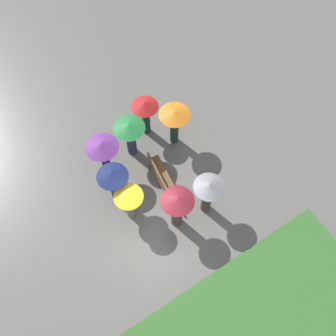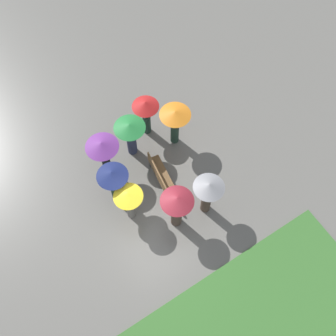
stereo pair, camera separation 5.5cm
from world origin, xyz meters
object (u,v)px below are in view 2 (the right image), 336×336
Objects in this scene: crowd_person_orange at (175,119)px; crowd_person_grey at (208,192)px; crowd_person_navy at (114,180)px; crowd_person_green at (130,132)px; park_bench at (161,176)px; crowd_person_purple at (103,150)px; crowd_person_maroon at (177,205)px; crowd_person_yellow at (129,199)px; crowd_person_red at (146,110)px.

crowd_person_grey is at bearing -84.01° from crowd_person_orange.
crowd_person_navy is 3.15m from crowd_person_orange.
crowd_person_green is at bearing -90.37° from crowd_person_grey.
crowd_person_navy reaches higher than crowd_person_grey.
park_bench is 0.90× the size of crowd_person_purple.
crowd_person_orange is (2.79, -1.74, -0.04)m from crowd_person_maroon.
crowd_person_yellow is (-0.50, 1.52, 0.84)m from park_bench.
crowd_person_navy is (0.27, 1.62, 0.98)m from park_bench.
crowd_person_navy is (-1.89, 2.35, 0.09)m from crowd_person_red.
crowd_person_red is 3.02m from crowd_person_navy.
park_bench is 1.00× the size of crowd_person_yellow.
crowd_person_maroon is 3.16m from crowd_person_purple.
crowd_person_red is at bearing -23.46° from crowd_person_purple.
crowd_person_orange is at bearing -48.61° from crowd_person_green.
crowd_person_purple is 1.23m from crowd_person_green.
crowd_person_purple reaches higher than park_bench.
park_bench is at bearing -81.84° from crowd_person_grey.
park_bench is at bearing 55.90° from crowd_person_navy.
park_bench is 2.03m from crowd_person_grey.
crowd_person_maroon reaches higher than crowd_person_green.
crowd_person_grey reaches higher than crowd_person_red.
park_bench is 1.88m from crowd_person_green.
park_bench is 0.97× the size of crowd_person_red.
crowd_person_navy is at bearing 154.42° from crowd_person_red.
crowd_person_purple is (-0.72, 2.10, 0.15)m from crowd_person_red.
crowd_person_orange is at bearing -40.18° from park_bench.
crowd_person_purple is (0.21, 2.75, 0.13)m from crowd_person_orange.
crowd_person_green is at bearing 142.90° from crowd_person_red.
crowd_person_maroon reaches higher than crowd_person_orange.
crowd_person_orange is at bearing 83.30° from crowd_person_navy.
crowd_person_orange is at bearing 28.12° from crowd_person_yellow.
crowd_person_grey is (-1.17, -2.27, 0.04)m from crowd_person_yellow.
crowd_person_orange is 2.76m from crowd_person_purple.
crowd_person_navy is at bearing 88.32° from park_bench.
crowd_person_orange is (1.73, -2.89, 0.07)m from crowd_person_yellow.
crowd_person_purple is (1.44, 1.37, 1.04)m from park_bench.
crowd_person_grey is 3.07m from crowd_person_navy.
crowd_person_maroon is (-1.05, -1.15, 0.12)m from crowd_person_yellow.
crowd_person_maroon is at bearing -125.71° from crowd_person_green.
crowd_person_purple is at bearing 143.45° from crowd_person_navy.
crowd_person_grey is at bearing -98.01° from crowd_person_purple.
crowd_person_grey is 3.78m from crowd_person_purple.
crowd_person_navy is (1.82, 1.26, 0.02)m from crowd_person_maroon.
crowd_person_green is at bearing -30.71° from crowd_person_purple.
crowd_person_yellow is 0.93× the size of crowd_person_grey.
crowd_person_maroon is at bearing -22.36° from crowd_person_grey.
park_bench is at bearing 15.35° from crowd_person_yellow.
crowd_person_yellow is 0.79m from crowd_person_navy.
crowd_person_red is at bearing -124.17° from crowd_person_maroon.
crowd_person_navy is 1.10× the size of crowd_person_orange.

